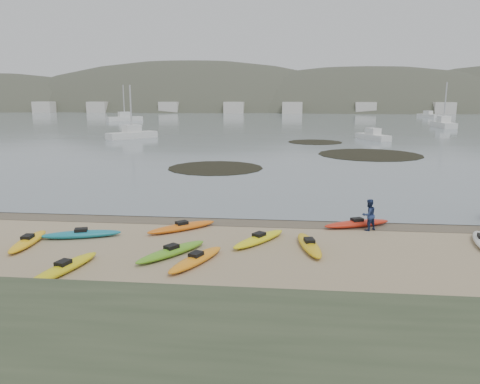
# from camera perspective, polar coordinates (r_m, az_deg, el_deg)

# --- Properties ---
(ground) EXTENTS (600.00, 600.00, 0.00)m
(ground) POSITION_cam_1_polar(r_m,az_deg,el_deg) (24.97, 0.00, -3.37)
(ground) COLOR tan
(ground) RESTS_ON ground
(wet_sand) EXTENTS (60.00, 60.00, 0.00)m
(wet_sand) POSITION_cam_1_polar(r_m,az_deg,el_deg) (24.68, -0.07, -3.54)
(wet_sand) COLOR brown
(wet_sand) RESTS_ON ground
(water) EXTENTS (1200.00, 1200.00, 0.00)m
(water) POSITION_cam_1_polar(r_m,az_deg,el_deg) (324.04, 5.68, 10.56)
(water) COLOR slate
(water) RESTS_ON ground
(kayaks) EXTENTS (21.18, 10.37, 0.34)m
(kayaks) POSITION_cam_1_polar(r_m,az_deg,el_deg) (20.72, -3.27, -6.10)
(kayaks) COLOR yellow
(kayaks) RESTS_ON ground
(person_east) EXTENTS (0.95, 0.90, 1.56)m
(person_east) POSITION_cam_1_polar(r_m,az_deg,el_deg) (23.68, 15.42, -2.70)
(person_east) COLOR navy
(person_east) RESTS_ON ground
(kelp_mats) EXTENTS (25.41, 32.68, 0.04)m
(kelp_mats) POSITION_cam_1_polar(r_m,az_deg,el_deg) (52.74, 9.60, 4.53)
(kelp_mats) COLOR black
(kelp_mats) RESTS_ON water
(moored_boats) EXTENTS (89.04, 83.56, 1.23)m
(moored_boats) POSITION_cam_1_polar(r_m,az_deg,el_deg) (102.07, 6.25, 8.36)
(moored_boats) COLOR silver
(moored_boats) RESTS_ON ground
(far_hills) EXTENTS (550.00, 135.00, 80.00)m
(far_hills) POSITION_cam_1_polar(r_m,az_deg,el_deg) (222.17, 15.62, 5.54)
(far_hills) COLOR #384235
(far_hills) RESTS_ON ground
(far_town) EXTENTS (199.00, 5.00, 4.00)m
(far_town) POSITION_cam_1_polar(r_m,az_deg,el_deg) (169.06, 7.32, 10.14)
(far_town) COLOR beige
(far_town) RESTS_ON ground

